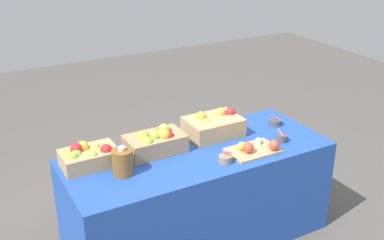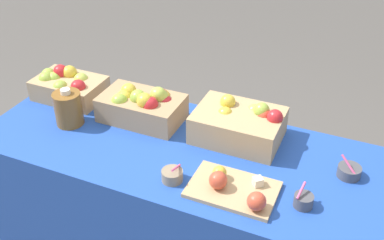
{
  "view_description": "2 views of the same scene",
  "coord_description": "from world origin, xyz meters",
  "px_view_note": "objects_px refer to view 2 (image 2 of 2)",
  "views": [
    {
      "loc": [
        -1.49,
        -2.59,
        2.29
      ],
      "look_at": [
        -0.07,
        -0.04,
        1.01
      ],
      "focal_mm": 44.62,
      "sensor_mm": 36.0,
      "label": 1
    },
    {
      "loc": [
        0.75,
        -1.55,
        2.01
      ],
      "look_at": [
        0.05,
        0.04,
        0.87
      ],
      "focal_mm": 42.73,
      "sensor_mm": 36.0,
      "label": 2
    }
  ],
  "objects_px": {
    "apple_crate_right": "(240,124)",
    "sample_bowl_far": "(303,201)",
    "sample_bowl_near": "(172,175)",
    "sample_bowl_mid": "(349,171)",
    "cutting_board_front": "(233,188)",
    "apple_crate_middle": "(143,105)",
    "cider_jug": "(68,108)",
    "apple_crate_left": "(68,85)"
  },
  "relations": [
    {
      "from": "apple_crate_middle",
      "to": "sample_bowl_near",
      "type": "xyz_separation_m",
      "value": [
        0.34,
        -0.37,
        -0.06
      ]
    },
    {
      "from": "apple_crate_middle",
      "to": "sample_bowl_near",
      "type": "relative_size",
      "value": 4.43
    },
    {
      "from": "apple_crate_middle",
      "to": "sample_bowl_far",
      "type": "height_order",
      "value": "apple_crate_middle"
    },
    {
      "from": "sample_bowl_mid",
      "to": "cider_jug",
      "type": "height_order",
      "value": "cider_jug"
    },
    {
      "from": "apple_crate_left",
      "to": "cider_jug",
      "type": "distance_m",
      "value": 0.27
    },
    {
      "from": "apple_crate_left",
      "to": "apple_crate_middle",
      "type": "height_order",
      "value": "apple_crate_middle"
    },
    {
      "from": "apple_crate_left",
      "to": "sample_bowl_far",
      "type": "relative_size",
      "value": 3.97
    },
    {
      "from": "sample_bowl_near",
      "to": "cider_jug",
      "type": "xyz_separation_m",
      "value": [
        -0.66,
        0.19,
        0.06
      ]
    },
    {
      "from": "sample_bowl_near",
      "to": "sample_bowl_mid",
      "type": "bearing_deg",
      "value": 25.64
    },
    {
      "from": "apple_crate_middle",
      "to": "apple_crate_right",
      "type": "distance_m",
      "value": 0.5
    },
    {
      "from": "sample_bowl_mid",
      "to": "apple_crate_left",
      "type": "bearing_deg",
      "value": 177.1
    },
    {
      "from": "sample_bowl_mid",
      "to": "sample_bowl_far",
      "type": "distance_m",
      "value": 0.29
    },
    {
      "from": "cutting_board_front",
      "to": "sample_bowl_far",
      "type": "distance_m",
      "value": 0.28
    },
    {
      "from": "sample_bowl_mid",
      "to": "cider_jug",
      "type": "distance_m",
      "value": 1.34
    },
    {
      "from": "sample_bowl_near",
      "to": "sample_bowl_mid",
      "type": "relative_size",
      "value": 0.88
    },
    {
      "from": "sample_bowl_far",
      "to": "sample_bowl_near",
      "type": "bearing_deg",
      "value": -172.91
    },
    {
      "from": "apple_crate_right",
      "to": "sample_bowl_mid",
      "type": "xyz_separation_m",
      "value": [
        0.52,
        -0.08,
        -0.05
      ]
    },
    {
      "from": "sample_bowl_far",
      "to": "cider_jug",
      "type": "distance_m",
      "value": 1.2
    },
    {
      "from": "apple_crate_left",
      "to": "apple_crate_middle",
      "type": "distance_m",
      "value": 0.49
    },
    {
      "from": "apple_crate_middle",
      "to": "cider_jug",
      "type": "bearing_deg",
      "value": -150.6
    },
    {
      "from": "sample_bowl_near",
      "to": "sample_bowl_mid",
      "type": "xyz_separation_m",
      "value": [
        0.68,
        0.33,
        -0.0
      ]
    },
    {
      "from": "cutting_board_front",
      "to": "sample_bowl_mid",
      "type": "height_order",
      "value": "sample_bowl_mid"
    },
    {
      "from": "cutting_board_front",
      "to": "sample_bowl_far",
      "type": "xyz_separation_m",
      "value": [
        0.27,
        0.04,
        -0.0
      ]
    },
    {
      "from": "cider_jug",
      "to": "sample_bowl_far",
      "type": "bearing_deg",
      "value": -5.8
    },
    {
      "from": "cider_jug",
      "to": "sample_bowl_near",
      "type": "bearing_deg",
      "value": -15.97
    },
    {
      "from": "sample_bowl_mid",
      "to": "sample_bowl_far",
      "type": "bearing_deg",
      "value": -118.43
    },
    {
      "from": "sample_bowl_near",
      "to": "sample_bowl_far",
      "type": "relative_size",
      "value": 1.0
    },
    {
      "from": "apple_crate_right",
      "to": "sample_bowl_far",
      "type": "distance_m",
      "value": 0.51
    },
    {
      "from": "cutting_board_front",
      "to": "sample_bowl_near",
      "type": "xyz_separation_m",
      "value": [
        -0.26,
        -0.02,
        -0.0
      ]
    },
    {
      "from": "apple_crate_left",
      "to": "apple_crate_right",
      "type": "bearing_deg",
      "value": 0.49
    },
    {
      "from": "sample_bowl_near",
      "to": "sample_bowl_far",
      "type": "distance_m",
      "value": 0.54
    },
    {
      "from": "apple_crate_middle",
      "to": "sample_bowl_far",
      "type": "relative_size",
      "value": 4.44
    },
    {
      "from": "apple_crate_middle",
      "to": "cutting_board_front",
      "type": "relative_size",
      "value": 1.14
    },
    {
      "from": "apple_crate_middle",
      "to": "apple_crate_right",
      "type": "bearing_deg",
      "value": 4.71
    },
    {
      "from": "apple_crate_right",
      "to": "sample_bowl_far",
      "type": "relative_size",
      "value": 4.4
    },
    {
      "from": "apple_crate_left",
      "to": "sample_bowl_mid",
      "type": "xyz_separation_m",
      "value": [
        1.5,
        -0.08,
        -0.05
      ]
    },
    {
      "from": "sample_bowl_mid",
      "to": "sample_bowl_far",
      "type": "relative_size",
      "value": 1.14
    },
    {
      "from": "sample_bowl_far",
      "to": "cider_jug",
      "type": "height_order",
      "value": "cider_jug"
    },
    {
      "from": "apple_crate_middle",
      "to": "apple_crate_right",
      "type": "height_order",
      "value": "apple_crate_right"
    },
    {
      "from": "sample_bowl_near",
      "to": "apple_crate_middle",
      "type": "bearing_deg",
      "value": 132.42
    },
    {
      "from": "apple_crate_middle",
      "to": "cutting_board_front",
      "type": "distance_m",
      "value": 0.69
    },
    {
      "from": "apple_crate_middle",
      "to": "cider_jug",
      "type": "height_order",
      "value": "cider_jug"
    }
  ]
}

